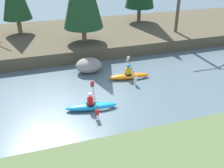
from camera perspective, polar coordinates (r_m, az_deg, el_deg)
name	(u,v)px	position (r m, az deg, el deg)	size (l,w,h in m)	color
ground_plane	(93,102)	(14.63, -4.19, -3.92)	(90.00, 90.00, 0.00)	slate
riverbank_far	(64,38)	(23.89, -10.44, 9.76)	(44.00, 9.85, 0.94)	brown
kayaker_lead	(130,76)	(17.12, 4.04, 1.84)	(2.79, 2.07, 1.20)	orange
kayaker_middle	(94,106)	(13.92, -4.03, -4.74)	(2.80, 2.07, 1.20)	#1993D6
boulder_midstream	(89,65)	(17.91, -5.10, 4.08)	(1.78, 1.39, 1.01)	gray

